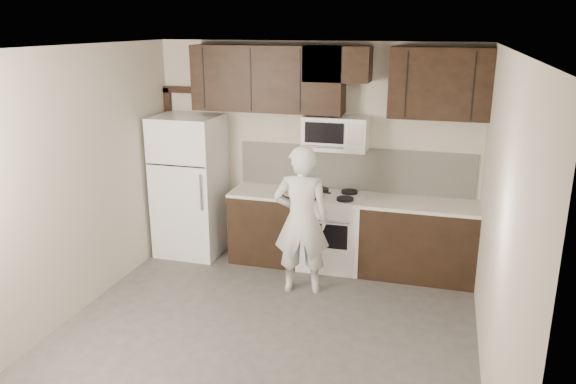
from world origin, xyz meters
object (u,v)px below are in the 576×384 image
at_px(person, 301,220).
at_px(refrigerator, 190,186).
at_px(microwave, 336,133).
at_px(stove, 332,230).

bearing_deg(person, refrigerator, -35.16).
bearing_deg(microwave, stove, -89.90).
xyz_separation_m(refrigerator, person, (1.66, -0.71, -0.06)).
xyz_separation_m(stove, microwave, (-0.00, 0.12, 1.19)).
relative_size(refrigerator, person, 1.08).
height_order(stove, microwave, microwave).
distance_m(stove, microwave, 1.20).
relative_size(microwave, refrigerator, 0.42).
bearing_deg(person, stove, -115.90).
distance_m(microwave, refrigerator, 2.00).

